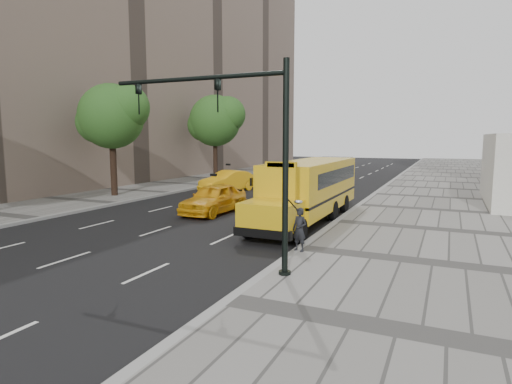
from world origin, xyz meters
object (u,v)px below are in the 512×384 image
at_px(tree_b, 112,116).
at_px(traffic_signal, 242,141).
at_px(taxi_far, 228,181).
at_px(taxi_near, 214,199).
at_px(tree_c, 216,120).
at_px(school_bus, 310,186).
at_px(pedestrian, 300,230).

height_order(tree_b, traffic_signal, tree_b).
xyz_separation_m(taxi_far, traffic_signal, (9.96, -17.68, 3.28)).
distance_m(taxi_far, traffic_signal, 20.55).
bearing_deg(taxi_near, taxi_far, 114.89).
height_order(tree_c, taxi_near, tree_c).
xyz_separation_m(school_bus, pedestrian, (1.65, -6.53, -0.83)).
bearing_deg(pedestrian, taxi_far, 143.42).
bearing_deg(taxi_near, school_bus, 5.89).
relative_size(school_bus, traffic_signal, 1.81).
bearing_deg(traffic_signal, pedestrian, 70.30).
distance_m(school_bus, pedestrian, 6.79).
height_order(tree_c, school_bus, tree_c).
relative_size(taxi_near, traffic_signal, 0.76).
relative_size(tree_b, tree_c, 0.94).
bearing_deg(taxi_near, traffic_signal, -53.76).
height_order(tree_c, taxi_far, tree_c).
bearing_deg(tree_b, school_bus, -8.54).
xyz_separation_m(tree_c, taxi_near, (9.49, -16.89, -5.04)).
relative_size(tree_c, taxi_far, 1.69).
xyz_separation_m(taxi_near, taxi_far, (-3.85, 8.89, -0.02)).
xyz_separation_m(tree_b, pedestrian, (16.57, -8.77, -4.74)).
height_order(tree_b, pedestrian, tree_b).
height_order(taxi_near, traffic_signal, traffic_signal).
relative_size(taxi_far, traffic_signal, 0.77).
distance_m(tree_b, traffic_signal, 19.42).
relative_size(taxi_near, taxi_far, 0.99).
bearing_deg(tree_c, tree_b, -90.05).
bearing_deg(taxi_far, tree_c, 143.06).
relative_size(tree_b, pedestrian, 5.03).
distance_m(school_bus, taxi_far, 12.59).
bearing_deg(school_bus, pedestrian, -75.83).
relative_size(school_bus, taxi_near, 2.37).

